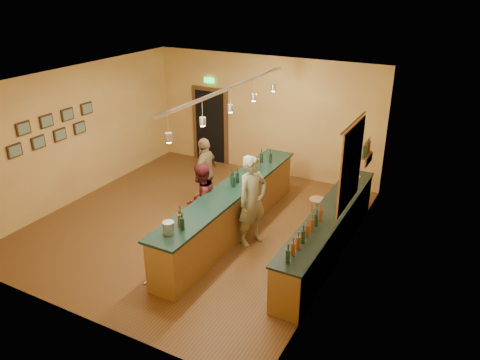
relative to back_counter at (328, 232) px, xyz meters
The scene contains 17 objects.
floor 3.01m from the back_counter, behind, with size 7.00×7.00×0.00m, color #553A18.
ceiling 4.03m from the back_counter, behind, with size 6.50×7.00×0.02m, color silver.
wall_back 4.59m from the back_counter, 131.80° to the left, with size 6.50×0.02×3.20m, color #C58249.
wall_front 4.86m from the back_counter, 128.91° to the right, with size 6.50×0.02×3.20m, color #C58249.
wall_left 6.32m from the back_counter, behind, with size 0.02×7.00×3.20m, color #C58249.
wall_right 1.16m from the back_counter, 32.52° to the right, with size 0.02×7.00×3.20m, color #C58249.
doorway 5.75m from the back_counter, 144.79° to the left, with size 1.15×0.09×2.48m.
tapestry 1.41m from the back_counter, 40.29° to the left, with size 0.03×1.40×1.60m, color maroon.
bottle_shelf 2.10m from the back_counter, 83.32° to the left, with size 0.17×0.55×0.54m.
picture_grid 6.42m from the back_counter, behind, with size 0.06×2.20×0.70m, color #382111, non-canonical shape.
back_counter is the anchor object (origin of this frame).
tasting_bar 2.07m from the back_counter, behind, with size 0.73×5.10×1.38m.
pendant_track 3.24m from the back_counter, behind, with size 0.11×4.60×0.50m.
bartender 1.61m from the back_counter, 168.80° to the right, with size 0.69×0.45×1.89m, color gray.
customer_a 2.67m from the back_counter, 169.50° to the right, with size 0.77×0.60×1.59m, color #59191E.
customer_b 3.36m from the back_counter, 167.30° to the left, with size 0.99×0.41×1.68m, color #997A51.
bar_stool 1.00m from the back_counter, 122.26° to the left, with size 0.35×0.35×0.72m.
Camera 1 is at (5.18, -7.64, 5.08)m, focal length 35.00 mm.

